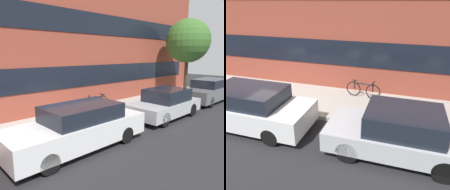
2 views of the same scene
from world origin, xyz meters
The scene contains 5 objects.
ground_plane centered at (0.00, 0.00, 0.00)m, with size 56.00×56.00×0.00m, color #232326.
sidewalk_strip centered at (0.00, 1.42, 0.07)m, with size 28.00×2.83×0.14m.
parked_car_white centered at (-0.17, -1.05, 0.69)m, with size 4.59×1.74×1.41m.
parked_car_silver centered at (4.81, -1.05, 0.67)m, with size 3.85×1.75×1.36m.
bicycle centered at (3.19, 2.13, 0.51)m, with size 1.50×0.44×0.74m.
Camera 2 is at (4.76, -6.38, 4.02)m, focal length 35.00 mm.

